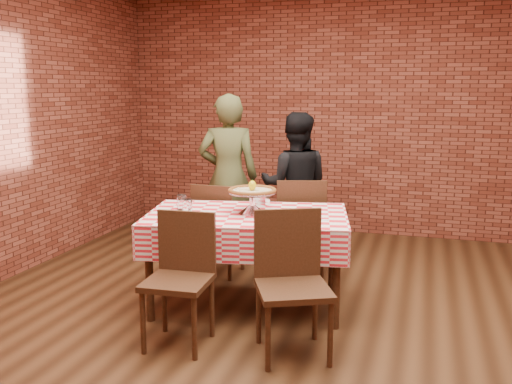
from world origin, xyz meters
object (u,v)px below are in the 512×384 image
(water_glass_right, at_px, (182,202))
(chair_near_right, at_px, (293,287))
(diner_black, at_px, (295,185))
(pizza, at_px, (252,191))
(chair_far_right, at_px, (300,226))
(chair_near_left, at_px, (178,282))
(chair_far_left, at_px, (219,228))
(diner_olive, at_px, (228,177))
(table, at_px, (247,260))
(pizza_stand, at_px, (252,202))
(condiment_caddy, at_px, (263,197))
(water_glass_left, at_px, (187,207))

(water_glass_right, xyz_separation_m, chair_near_right, (1.10, -0.71, -0.35))
(chair_near_right, xyz_separation_m, diner_black, (-0.49, 2.16, 0.28))
(pizza, distance_m, chair_far_right, 0.99)
(chair_near_left, relative_size, chair_far_left, 1.03)
(chair_far_left, relative_size, diner_olive, 0.52)
(chair_near_right, relative_size, diner_black, 0.63)
(table, relative_size, pizza_stand, 3.99)
(pizza_stand, height_order, water_glass_right, pizza_stand)
(pizza, height_order, chair_near_left, pizza)
(pizza, bearing_deg, chair_far_right, 77.00)
(condiment_caddy, bearing_deg, diner_olive, 138.19)
(water_glass_right, bearing_deg, chair_near_left, -67.96)
(chair_far_left, xyz_separation_m, chair_far_right, (0.72, 0.21, 0.03))
(pizza, height_order, diner_olive, diner_olive)
(pizza_stand, relative_size, chair_near_left, 0.43)
(pizza_stand, xyz_separation_m, pizza, (0.00, 0.00, 0.09))
(table, height_order, pizza_stand, pizza_stand)
(diner_olive, bearing_deg, chair_near_left, 84.03)
(water_glass_left, xyz_separation_m, chair_near_left, (0.21, -0.65, -0.37))
(table, xyz_separation_m, chair_far_right, (0.23, 0.87, 0.09))
(water_glass_left, relative_size, water_glass_right, 1.00)
(chair_near_left, bearing_deg, chair_far_left, 96.73)
(water_glass_left, xyz_separation_m, diner_olive, (-0.16, 1.38, 0.02))
(pizza_stand, height_order, chair_far_left, pizza_stand)
(table, distance_m, condiment_caddy, 0.56)
(water_glass_left, bearing_deg, diner_black, 73.14)
(water_glass_left, height_order, diner_black, diner_black)
(chair_far_left, distance_m, chair_far_right, 0.75)
(pizza, height_order, chair_far_left, pizza)
(pizza, xyz_separation_m, diner_black, (0.02, 1.41, -0.19))
(water_glass_right, height_order, chair_near_right, chair_near_right)
(pizza_stand, distance_m, water_glass_right, 0.59)
(diner_black, bearing_deg, water_glass_right, 58.29)
(chair_far_left, bearing_deg, chair_near_right, 128.69)
(water_glass_right, bearing_deg, condiment_caddy, 29.72)
(pizza, xyz_separation_m, chair_near_left, (-0.26, -0.84, -0.49))
(chair_far_left, bearing_deg, diner_black, -123.35)
(condiment_caddy, bearing_deg, water_glass_right, -137.13)
(pizza_stand, bearing_deg, condiment_caddy, 90.71)
(table, height_order, pizza, pizza)
(pizza_stand, height_order, diner_black, diner_black)
(table, xyz_separation_m, pizza, (0.04, 0.02, 0.56))
(table, distance_m, diner_black, 1.48)
(table, relative_size, chair_near_right, 1.64)
(table, bearing_deg, chair_near_left, -105.46)
(water_glass_left, relative_size, chair_near_left, 0.13)
(water_glass_right, bearing_deg, chair_far_left, 84.69)
(chair_near_right, bearing_deg, diner_black, 77.82)
(pizza_stand, height_order, condiment_caddy, pizza_stand)
(condiment_caddy, height_order, chair_far_left, condiment_caddy)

